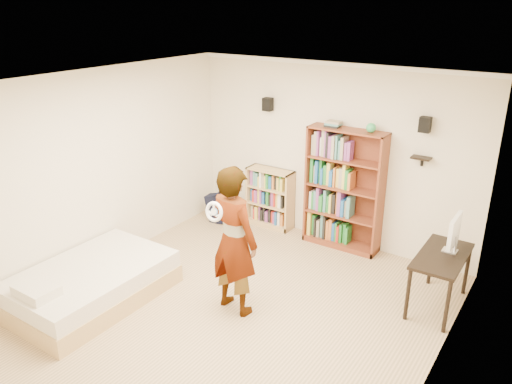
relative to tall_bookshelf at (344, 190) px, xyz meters
The scene contains 14 objects.
ground 2.52m from the tall_bookshelf, 97.90° to the right, with size 4.50×5.00×0.01m, color tan.
room_shell 2.51m from the tall_bookshelf, 97.90° to the right, with size 4.52×5.02×2.71m.
crown_molding 2.94m from the tall_bookshelf, 97.90° to the right, with size 4.50×5.00×0.06m.
speaker_left 1.76m from the tall_bookshelf, behind, with size 0.14×0.12×0.20m, color black.
speaker_right 1.50m from the tall_bookshelf, ahead, with size 0.14×0.12×0.20m, color black.
wall_shelf 1.21m from the tall_bookshelf, ahead, with size 0.25×0.16×0.03m, color black.
tall_bookshelf is the anchor object (origin of this frame).
low_bookshelf 1.35m from the tall_bookshelf, behind, with size 0.78×0.29×0.97m, color tan, non-canonical shape.
computer_desk 1.93m from the tall_bookshelf, 26.70° to the right, with size 0.51×1.03×0.70m, color black, non-canonical shape.
imac 1.83m from the tall_bookshelf, 22.24° to the right, with size 0.09×0.46×0.46m, color white, non-canonical shape.
daybed 3.67m from the tall_bookshelf, 122.25° to the right, with size 1.24×1.91×0.56m, color silver, non-canonical shape.
person 2.26m from the tall_bookshelf, 99.27° to the right, with size 0.66×0.43×1.81m, color black.
wii_wheel 2.64m from the tall_bookshelf, 98.06° to the right, with size 0.22×0.22×0.04m, color white.
navy_bag 2.21m from the tall_bookshelf, behind, with size 0.38×0.24×0.51m, color black, non-canonical shape.
Camera 1 is at (3.04, -4.04, 3.50)m, focal length 35.00 mm.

